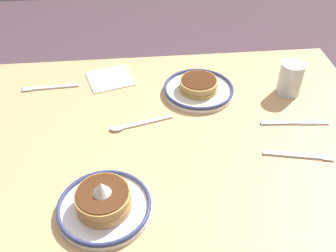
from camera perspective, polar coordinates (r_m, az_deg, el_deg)
dining_table at (r=1.19m, az=0.77°, el=-5.55°), size 1.28×1.00×0.76m
plate_near_main at (r=1.32m, az=4.47°, el=5.52°), size 0.24×0.24×0.05m
plate_center_pancakes at (r=0.96m, az=-9.31°, el=-11.11°), size 0.23×0.23×0.10m
drinking_glass at (r=1.36m, az=17.37°, el=6.42°), size 0.08×0.08×0.11m
paper_napkin at (r=1.41m, az=-8.42°, el=6.85°), size 0.18×0.18×0.00m
fork_near at (r=1.15m, az=18.53°, el=-4.10°), size 0.19×0.06×0.01m
fork_far at (r=1.41m, az=-16.82°, el=5.41°), size 0.19×0.03×0.01m
butter_knife at (r=1.26m, az=17.95°, el=0.48°), size 0.21×0.03×0.01m
tea_spoon at (r=1.19m, az=-5.17°, el=0.15°), size 0.19×0.07×0.01m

